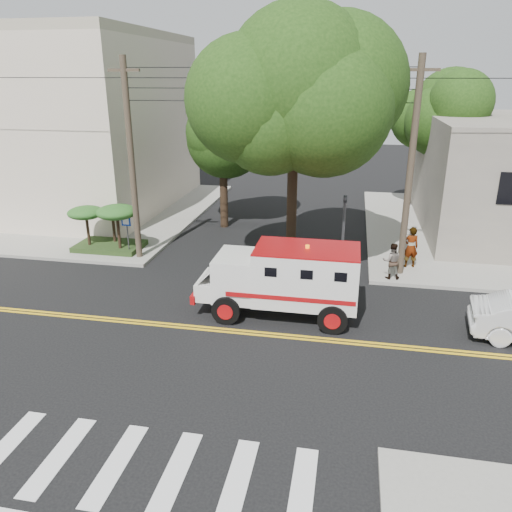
# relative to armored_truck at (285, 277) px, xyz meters

# --- Properties ---
(ground) EXTENTS (100.00, 100.00, 0.00)m
(ground) POSITION_rel_armored_truck_xyz_m (-1.91, -1.56, -1.50)
(ground) COLOR black
(ground) RESTS_ON ground
(sidewalk_nw) EXTENTS (17.00, 17.00, 0.15)m
(sidewalk_nw) POSITION_rel_armored_truck_xyz_m (-15.41, 11.94, -1.42)
(sidewalk_nw) COLOR gray
(sidewalk_nw) RESTS_ON ground
(building_left) EXTENTS (16.00, 14.00, 10.00)m
(building_left) POSITION_rel_armored_truck_xyz_m (-17.41, 13.44, 3.65)
(building_left) COLOR beige
(building_left) RESTS_ON sidewalk_nw
(utility_pole_left) EXTENTS (0.28, 0.28, 9.00)m
(utility_pole_left) POSITION_rel_armored_truck_xyz_m (-7.51, 4.44, 3.00)
(utility_pole_left) COLOR #382D23
(utility_pole_left) RESTS_ON ground
(utility_pole_right) EXTENTS (0.28, 0.28, 9.00)m
(utility_pole_right) POSITION_rel_armored_truck_xyz_m (4.39, 4.64, 3.00)
(utility_pole_right) COLOR #382D23
(utility_pole_right) RESTS_ON ground
(tree_main) EXTENTS (6.08, 5.70, 9.85)m
(tree_main) POSITION_rel_armored_truck_xyz_m (0.03, 4.65, 5.70)
(tree_main) COLOR black
(tree_main) RESTS_ON ground
(tree_left) EXTENTS (4.48, 4.20, 7.70)m
(tree_left) POSITION_rel_armored_truck_xyz_m (-4.59, 10.22, 4.23)
(tree_left) COLOR black
(tree_left) RESTS_ON ground
(tree_right) EXTENTS (4.80, 4.50, 8.20)m
(tree_right) POSITION_rel_armored_truck_xyz_m (6.93, 14.21, 4.60)
(tree_right) COLOR black
(tree_right) RESTS_ON ground
(traffic_signal) EXTENTS (0.15, 0.18, 3.60)m
(traffic_signal) POSITION_rel_armored_truck_xyz_m (1.89, 4.04, 0.73)
(traffic_signal) COLOR #3F3F42
(traffic_signal) RESTS_ON ground
(accessibility_sign) EXTENTS (0.45, 0.10, 2.02)m
(accessibility_sign) POSITION_rel_armored_truck_xyz_m (-8.11, 4.61, -0.13)
(accessibility_sign) COLOR #3F3F42
(accessibility_sign) RESTS_ON ground
(palm_planter) EXTENTS (3.52, 2.63, 2.36)m
(palm_planter) POSITION_rel_armored_truck_xyz_m (-9.35, 5.06, 0.15)
(palm_planter) COLOR #1E3314
(palm_planter) RESTS_ON sidewalk_nw
(armored_truck) EXTENTS (5.79, 2.36, 2.63)m
(armored_truck) POSITION_rel_armored_truck_xyz_m (0.00, 0.00, 0.00)
(armored_truck) COLOR silver
(armored_truck) RESTS_ON ground
(pedestrian_a) EXTENTS (0.75, 0.58, 1.84)m
(pedestrian_a) POSITION_rel_armored_truck_xyz_m (4.85, 5.46, -0.43)
(pedestrian_a) COLOR gray
(pedestrian_a) RESTS_ON sidewalk_ne
(pedestrian_b) EXTENTS (0.78, 0.63, 1.54)m
(pedestrian_b) POSITION_rel_armored_truck_xyz_m (3.96, 3.94, -0.58)
(pedestrian_b) COLOR gray
(pedestrian_b) RESTS_ON sidewalk_ne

